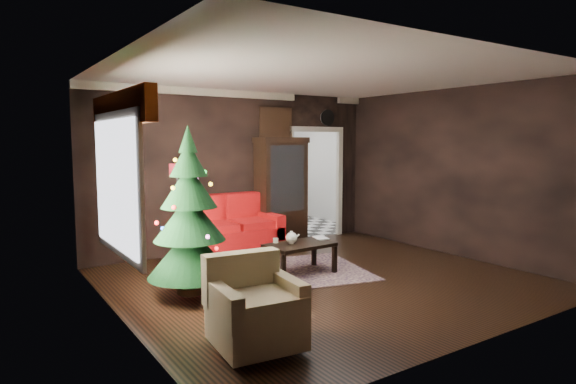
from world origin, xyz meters
TOP-DOWN VIEW (x-y plane):
  - floor at (0.00, 0.00)m, footprint 5.50×5.50m
  - ceiling at (0.00, 0.00)m, footprint 5.50×5.50m
  - wall_back at (0.00, 2.50)m, footprint 5.50×0.00m
  - wall_front at (0.00, -2.50)m, footprint 5.50×0.00m
  - wall_left at (-2.75, 0.00)m, footprint 0.00×5.50m
  - wall_right at (2.75, 0.00)m, footprint 0.00×5.50m
  - doorway at (1.70, 2.50)m, footprint 1.10×0.10m
  - left_window at (-2.71, 0.20)m, footprint 0.05×1.60m
  - valance at (-2.63, 0.20)m, footprint 0.12×2.10m
  - kitchen_floor at (1.70, 4.00)m, footprint 3.00×3.00m
  - kitchen_window at (1.70, 5.45)m, footprint 0.70×0.06m
  - rug at (-0.28, 0.61)m, footprint 2.73×2.24m
  - loveseat at (-0.40, 2.05)m, footprint 1.70×0.90m
  - curio_cabinet at (0.75, 2.27)m, footprint 0.90×0.45m
  - floor_lamp at (-1.42, 1.78)m, footprint 0.26×0.26m
  - christmas_tree at (-1.83, 0.30)m, footprint 1.36×1.36m
  - armchair at (-1.91, -1.46)m, footprint 0.86×0.86m
  - coffee_table at (-0.10, 0.44)m, footprint 1.00×0.64m
  - teapot at (-0.21, 0.50)m, footprint 0.20×0.20m
  - cup_a at (-0.36, 0.68)m, footprint 0.10×0.10m
  - cup_b at (-0.22, 0.49)m, footprint 0.09×0.09m
  - book at (0.27, 0.57)m, footprint 0.18×0.07m
  - wall_clock at (1.95, 2.45)m, footprint 0.32×0.32m
  - painting at (0.75, 2.46)m, footprint 0.62×0.05m
  - kitchen_counter at (1.70, 5.20)m, footprint 1.80×0.60m
  - kitchen_table at (1.40, 3.70)m, footprint 0.70×0.70m

SIDE VIEW (x-z plane):
  - floor at x=0.00m, z-range 0.00..0.00m
  - kitchen_floor at x=1.70m, z-range 0.00..0.00m
  - rug at x=-0.28m, z-range 0.00..0.01m
  - coffee_table at x=-0.10m, z-range 0.01..0.45m
  - kitchen_table at x=1.40m, z-range 0.00..0.75m
  - kitchen_counter at x=1.70m, z-range 0.00..0.90m
  - armchair at x=-1.91m, z-range 0.06..0.86m
  - cup_b at x=-0.22m, z-range 0.45..0.51m
  - cup_a at x=-0.36m, z-range 0.45..0.51m
  - loveseat at x=-0.40m, z-range 0.00..1.00m
  - teapot at x=-0.21m, z-range 0.45..0.63m
  - book at x=0.27m, z-range 0.45..0.70m
  - floor_lamp at x=-1.42m, z-range 0.08..1.58m
  - curio_cabinet at x=0.75m, z-range 0.00..1.90m
  - doorway at x=1.70m, z-range 0.00..2.10m
  - christmas_tree at x=-1.83m, z-range 0.06..2.04m
  - wall_back at x=0.00m, z-range -1.35..4.15m
  - wall_front at x=0.00m, z-range -1.35..4.15m
  - wall_left at x=-2.75m, z-range -1.35..4.15m
  - wall_right at x=2.75m, z-range -1.35..4.15m
  - left_window at x=-2.71m, z-range 0.75..2.15m
  - kitchen_window at x=1.70m, z-range 1.35..2.05m
  - painting at x=0.75m, z-range 1.99..2.51m
  - valance at x=-2.63m, z-range 2.10..2.44m
  - wall_clock at x=1.95m, z-range 2.35..2.41m
  - ceiling at x=0.00m, z-range 2.80..2.80m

